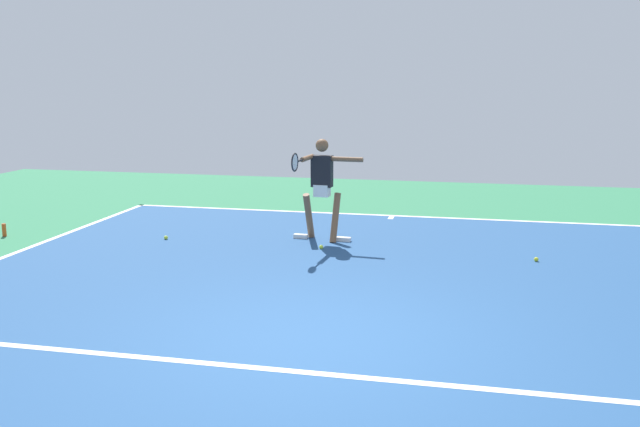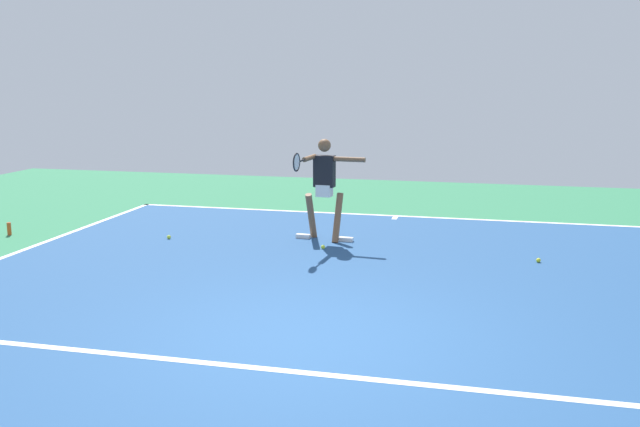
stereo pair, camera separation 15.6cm
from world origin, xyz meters
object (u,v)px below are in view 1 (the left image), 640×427
Objects in this scene: tennis_ball_by_sideline at (321,247)px; water_bottle at (4,230)px; tennis_player at (322,183)px; tennis_ball_centre_court at (166,238)px; tennis_ball_near_player at (536,259)px.

water_bottle is (5.53, 0.29, 0.08)m from tennis_ball_by_sideline.
tennis_ball_centre_court is (2.58, 0.51, -0.94)m from tennis_player.
tennis_ball_by_sideline is 1.00× the size of tennis_ball_centre_court.
tennis_player reaches higher than tennis_ball_near_player.
water_bottle is (5.41, 0.88, -0.86)m from tennis_player.
tennis_player reaches higher than tennis_ball_by_sideline.
tennis_ball_near_player is 5.99m from tennis_ball_centre_court.
tennis_ball_centre_court is 0.30× the size of water_bottle.
tennis_player is at bearing -168.74° from tennis_ball_centre_court.
tennis_ball_by_sideline is 3.29m from tennis_ball_near_player.
tennis_ball_centre_court is at bearing -1.39° from tennis_ball_near_player.
water_bottle reaches higher than tennis_ball_by_sideline.
tennis_player is 26.04× the size of tennis_ball_by_sideline.
tennis_ball_near_player is 8.82m from water_bottle.
tennis_ball_by_sideline is at bearing 178.26° from tennis_ball_centre_court.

